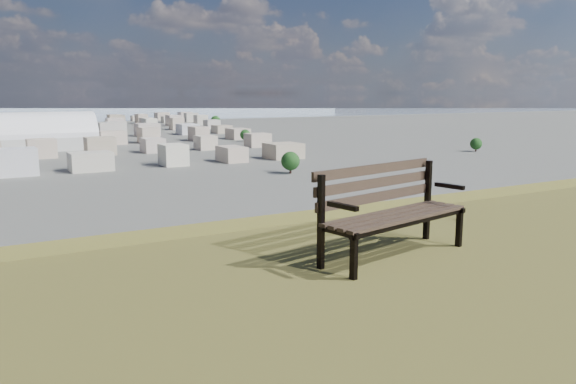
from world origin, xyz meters
TOP-DOWN VIEW (x-y plane):
  - park_bench at (0.71, 2.49)m, footprint 1.66×0.81m
  - arena at (22.89, 285.43)m, footprint 56.35×25.24m

SIDE VIEW (x-z plane):
  - arena at x=22.89m, z-range -6.21..17.28m
  - park_bench at x=0.71m, z-range 25.05..25.89m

